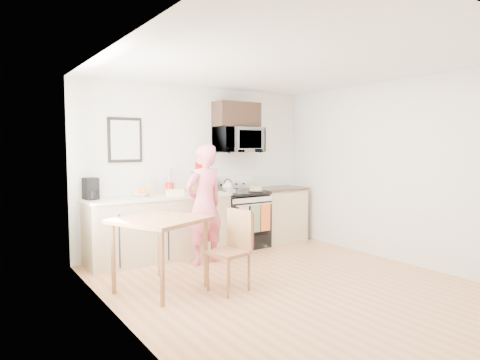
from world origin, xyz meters
TOP-DOWN VIEW (x-y plane):
  - floor at (0.00, 0.00)m, footprint 4.60×4.60m
  - back_wall at (0.00, 2.30)m, footprint 4.00×0.04m
  - left_wall at (-2.00, 0.00)m, footprint 0.04×4.60m
  - right_wall at (2.00, 0.00)m, footprint 0.04×4.60m
  - ceiling at (0.00, 0.00)m, footprint 4.00×4.60m
  - window at (-1.96, 0.80)m, footprint 0.06×1.40m
  - cabinet_left at (-0.80, 2.00)m, footprint 2.10×0.60m
  - countertop_left at (-0.80, 2.00)m, footprint 2.14×0.64m
  - cabinet_right at (1.43, 2.00)m, footprint 0.84×0.60m
  - countertop_right at (1.43, 2.00)m, footprint 0.88×0.64m
  - range at (0.63, 1.98)m, footprint 0.76×0.70m
  - microwave at (0.63, 2.08)m, footprint 0.76×0.51m
  - upper_cabinet at (0.63, 2.12)m, footprint 0.76×0.35m
  - wall_art at (-1.20, 2.28)m, footprint 0.50×0.04m
  - wall_trivet at (0.05, 2.28)m, footprint 0.20×0.02m
  - person at (-0.37, 1.43)m, footprint 0.67×0.49m
  - dining_table at (-1.33, 0.72)m, footprint 1.03×1.03m
  - chair at (-0.58, 0.28)m, footprint 0.50×0.46m
  - knife_block at (-0.15, 2.14)m, footprint 0.11×0.15m
  - utensil_crock at (-0.54, 2.22)m, footprint 0.12×0.12m
  - fruit_bowl at (-1.08, 2.05)m, footprint 0.31×0.31m
  - milk_carton at (-0.89, 2.13)m, footprint 0.10×0.10m
  - coffee_maker at (-1.75, 2.09)m, footprint 0.19×0.26m
  - bread_bag at (-0.62, 1.84)m, footprint 0.30×0.23m
  - cake at (0.79, 1.80)m, footprint 0.25×0.25m
  - kettle at (0.40, 2.04)m, footprint 0.17×0.17m
  - pot at (0.35, 1.85)m, footprint 0.18×0.31m

SIDE VIEW (x-z plane):
  - floor at x=0.00m, z-range 0.00..0.00m
  - range at x=0.63m, z-range -0.14..1.02m
  - cabinet_left at x=-0.80m, z-range 0.00..0.90m
  - cabinet_right at x=1.43m, z-range 0.00..0.90m
  - chair at x=-0.58m, z-range 0.13..1.06m
  - dining_table at x=-1.33m, z-range 0.32..1.17m
  - person at x=-0.37m, z-range 0.00..1.69m
  - countertop_left at x=-0.80m, z-range 0.90..0.94m
  - countertop_right at x=1.43m, z-range 0.90..0.94m
  - cake at x=0.79m, z-range 0.92..1.01m
  - pot at x=0.35m, z-range 0.93..1.02m
  - fruit_bowl at x=-1.08m, z-range 0.93..1.04m
  - bread_bag at x=-0.62m, z-range 0.94..1.04m
  - kettle at x=0.40m, z-range 0.91..1.12m
  - milk_carton at x=-0.89m, z-range 0.94..1.17m
  - knife_block at x=-0.15m, z-range 0.94..1.17m
  - coffee_maker at x=-1.75m, z-range 0.93..1.23m
  - utensil_crock at x=-0.54m, z-range 0.90..1.28m
  - back_wall at x=0.00m, z-range 0.00..2.60m
  - left_wall at x=-2.00m, z-range 0.00..2.60m
  - right_wall at x=2.00m, z-range 0.00..2.60m
  - wall_trivet at x=0.05m, z-range 1.20..1.40m
  - window at x=-1.96m, z-range 0.80..2.30m
  - wall_art at x=-1.20m, z-range 1.43..2.08m
  - microwave at x=0.63m, z-range 1.55..1.97m
  - upper_cabinet at x=0.63m, z-range 1.98..2.38m
  - ceiling at x=0.00m, z-range 2.58..2.62m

